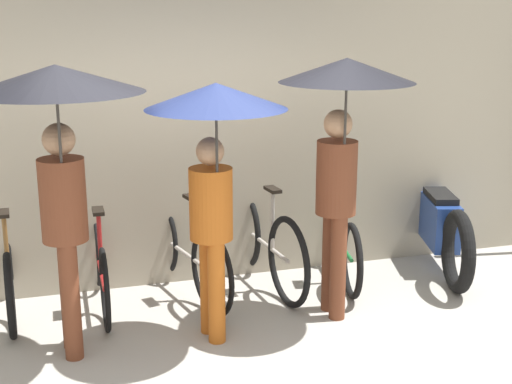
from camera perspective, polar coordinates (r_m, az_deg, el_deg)
name	(u,v)px	position (r m, az deg, el deg)	size (l,w,h in m)	color
back_wall	(175,145)	(6.33, -6.52, 3.75)	(11.93, 0.12, 2.53)	gray
parked_bicycle_0	(9,270)	(6.22, -19.15, -5.90)	(0.44, 1.68, 1.11)	black
parked_bicycle_1	(100,265)	(6.13, -12.36, -5.73)	(0.44, 1.63, 0.97)	black
parked_bicycle_2	(184,251)	(6.26, -5.77, -4.69)	(0.57, 1.77, 1.08)	black
parked_bicycle_3	(264,242)	(6.41, 0.66, -4.00)	(0.44, 1.79, 1.08)	black
parked_bicycle_4	(339,239)	(6.67, 6.66, -3.79)	(0.50, 1.66, 1.03)	black
pedestrian_leading	(58,123)	(4.89, -15.54, 5.32)	(1.16, 1.16, 2.10)	brown
pedestrian_center	(214,141)	(5.01, -3.35, 4.07)	(0.99, 0.99, 1.95)	#B25619
pedestrian_trailing	(343,117)	(5.43, 6.97, 6.00)	(1.02, 1.02, 2.09)	brown
motorcycle	(439,225)	(7.07, 14.40, -2.58)	(0.79, 1.99, 0.94)	black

